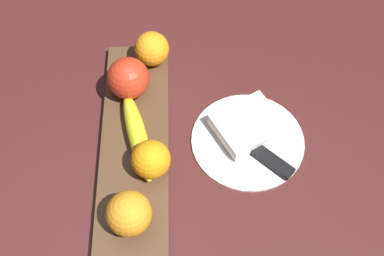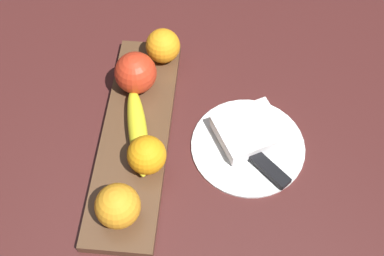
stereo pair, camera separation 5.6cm
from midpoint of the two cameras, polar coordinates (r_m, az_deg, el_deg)
name	(u,v)px [view 2 (the right image)]	position (r m, az deg, el deg)	size (l,w,h in m)	color
ground_plane	(138,129)	(0.94, -4.64, -0.15)	(2.40, 2.40, 0.00)	#471E1D
fruit_tray	(136,136)	(0.92, -4.82, -0.97)	(0.46, 0.13, 0.02)	brown
apple	(136,73)	(0.94, -4.93, 6.36)	(0.08, 0.08, 0.08)	red
banana	(138,131)	(0.89, -4.60, -0.38)	(0.19, 0.03, 0.03)	yellow
orange_near_apple	(119,206)	(0.80, -6.53, -9.17)	(0.08, 0.08, 0.08)	orange
orange_near_banana	(163,46)	(1.00, -1.80, 9.51)	(0.07, 0.07, 0.07)	orange
orange_center	(147,155)	(0.85, -3.45, -3.27)	(0.07, 0.07, 0.07)	orange
dinner_plate	(248,145)	(0.92, 8.29, -2.11)	(0.21, 0.21, 0.01)	white
folded_napkin	(249,128)	(0.92, 8.44, -0.12)	(0.10, 0.12, 0.03)	white
knife	(262,163)	(0.90, 9.98, -4.12)	(0.14, 0.15, 0.01)	silver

